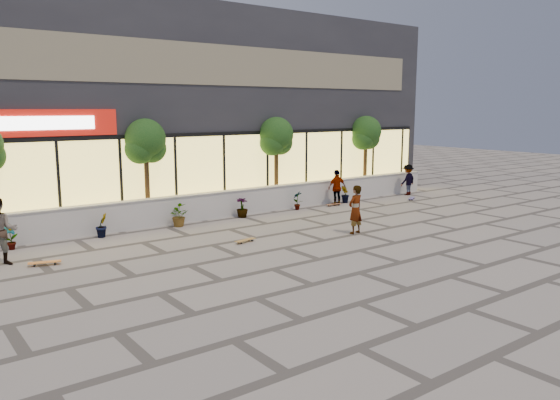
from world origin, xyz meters
TOP-DOWN VIEW (x-y plane):
  - ground at (0.00, 0.00)m, footprint 80.00×80.00m
  - planter_wall at (0.00, 7.00)m, footprint 22.00×0.42m
  - retail_building at (-0.00, 12.49)m, footprint 24.00×9.17m
  - shrub_a at (-8.50, 6.45)m, footprint 0.43×0.29m
  - shrub_b at (-5.70, 6.45)m, footprint 0.57×0.57m
  - shrub_c at (-2.90, 6.45)m, footprint 0.68×0.77m
  - shrub_d at (-0.10, 6.45)m, footprint 0.64×0.64m
  - shrub_e at (2.70, 6.45)m, footprint 0.46×0.35m
  - shrub_f at (5.50, 6.45)m, footprint 0.55×0.57m
  - tree_midwest at (-3.50, 7.70)m, footprint 1.60×1.50m
  - tree_mideast at (2.50, 7.70)m, footprint 1.60×1.50m
  - tree_east at (8.00, 7.70)m, footprint 1.60×1.50m
  - skater_center at (1.51, 1.75)m, footprint 0.66×0.48m
  - skater_left at (-9.05, 4.75)m, footprint 1.08×0.93m
  - skater_right_near at (4.83, 6.30)m, footprint 0.96×0.47m
  - skater_right_far at (9.60, 6.30)m, footprint 1.05×0.69m
  - skateboard_center at (-2.24, 2.94)m, footprint 0.80×0.34m
  - skateboard_left at (-8.11, 4.06)m, footprint 0.88×0.45m
  - skateboard_right_near at (4.56, 6.20)m, footprint 0.76×0.25m
  - skateboard_right_far at (8.66, 5.23)m, footprint 0.75×0.53m

SIDE VIEW (x-z plane):
  - ground at x=0.00m, z-range 0.00..0.00m
  - skateboard_right_near at x=4.56m, z-range 0.03..0.12m
  - skateboard_right_far at x=8.66m, z-range 0.03..0.12m
  - skateboard_center at x=-2.24m, z-range 0.03..0.12m
  - skateboard_left at x=-8.11m, z-range 0.03..0.14m
  - shrub_a at x=-8.50m, z-range 0.00..0.81m
  - shrub_b at x=-5.70m, z-range 0.00..0.81m
  - shrub_c at x=-2.90m, z-range 0.00..0.81m
  - shrub_d at x=-0.10m, z-range 0.00..0.81m
  - shrub_e at x=2.70m, z-range 0.00..0.81m
  - shrub_f at x=5.50m, z-range 0.00..0.81m
  - planter_wall at x=0.00m, z-range 0.00..1.04m
  - skater_right_far at x=9.60m, z-range 0.00..1.53m
  - skater_right_near at x=4.83m, z-range 0.00..1.59m
  - skater_center at x=1.51m, z-range 0.00..1.69m
  - skater_left at x=-9.05m, z-range 0.00..1.92m
  - tree_midwest at x=-3.50m, z-range 1.03..4.94m
  - tree_mideast at x=2.50m, z-range 1.03..4.94m
  - tree_east at x=8.00m, z-range 1.03..4.94m
  - retail_building at x=0.00m, z-range 0.00..8.50m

